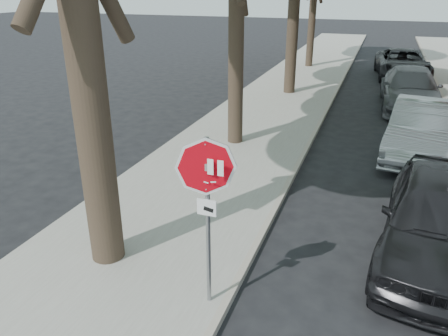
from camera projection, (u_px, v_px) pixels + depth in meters
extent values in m
plane|color=black|center=(254.00, 317.00, 6.44)|extent=(120.00, 120.00, 0.00)
cube|color=gray|center=(276.00, 104.00, 17.60)|extent=(4.00, 55.00, 0.12)
cube|color=#9E9384|center=(328.00, 108.00, 16.96)|extent=(0.12, 55.00, 0.13)
cylinder|color=gray|center=(208.00, 225.00, 6.10)|extent=(0.06, 0.06, 2.60)
cube|color=#99999E|center=(206.00, 167.00, 5.72)|extent=(0.05, 0.06, 0.10)
cylinder|color=#99999E|center=(206.00, 167.00, 5.72)|extent=(0.76, 0.32, 0.82)
cylinder|color=white|center=(206.00, 167.00, 5.71)|extent=(0.76, 0.32, 0.82)
cylinder|color=red|center=(206.00, 167.00, 5.70)|extent=(0.68, 0.29, 0.74)
cube|color=white|center=(191.00, 164.00, 5.75)|extent=(0.08, 0.00, 0.22)
cube|color=white|center=(200.00, 166.00, 5.71)|extent=(0.08, 0.00, 0.22)
cube|color=white|center=(210.00, 167.00, 5.67)|extent=(0.08, 0.00, 0.22)
cube|color=white|center=(220.00, 168.00, 5.62)|extent=(0.08, 0.00, 0.22)
cube|color=silver|center=(198.00, 180.00, 5.80)|extent=(0.08, 0.00, 0.03)
cube|color=silver|center=(206.00, 182.00, 5.78)|extent=(0.08, 0.00, 0.03)
cube|color=silver|center=(213.00, 182.00, 5.73)|extent=(0.08, 0.00, 0.03)
cube|color=white|center=(207.00, 208.00, 5.95)|extent=(0.28, 0.02, 0.24)
cube|color=black|center=(208.00, 210.00, 5.94)|extent=(0.15, 0.00, 0.08)
imported|color=black|center=(440.00, 218.00, 7.55)|extent=(2.36, 4.79, 1.57)
imported|color=#9B9EA3|center=(422.00, 129.00, 12.25)|extent=(2.20, 4.77, 1.51)
imported|color=#4E4E53|center=(410.00, 89.00, 16.98)|extent=(2.34, 5.27, 1.50)
imported|color=black|center=(402.00, 64.00, 22.38)|extent=(2.91, 5.44, 1.45)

